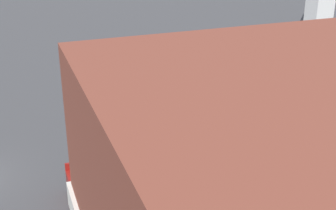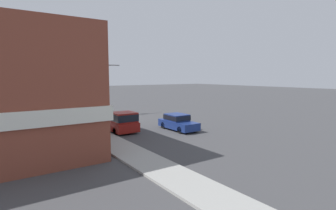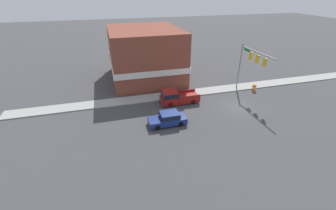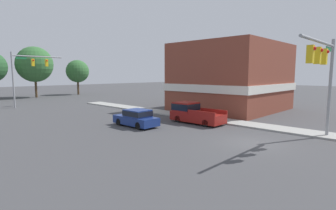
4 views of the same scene
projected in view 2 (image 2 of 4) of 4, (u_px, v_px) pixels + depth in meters
The scene contains 6 objects.
ground_plane at pixel (119, 118), 33.11m from camera, with size 200.00×200.00×0.00m, color #424244.
sidewalk_curb at pixel (72, 122), 29.88m from camera, with size 2.40×60.00×0.14m.
near_signal_assembly at pixel (84, 75), 33.44m from camera, with size 7.43×0.49×7.22m.
car_lead at pixel (178, 122), 25.68m from camera, with size 1.88×4.44×1.54m.
pickup_truck_parked at pixel (120, 122), 24.91m from camera, with size 2.11×5.30×1.94m.
construction_barrel at pixel (75, 111), 35.19m from camera, with size 0.59×0.59×1.07m.
Camera 2 is at (13.43, 30.49, 5.30)m, focal length 28.00 mm.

